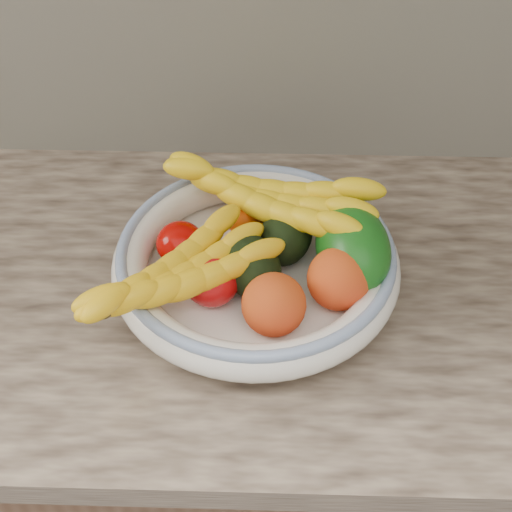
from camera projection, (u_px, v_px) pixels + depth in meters
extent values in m
cube|color=brown|center=(256.00, 451.00, 1.34)|extent=(2.40, 0.62, 0.86)
cube|color=tan|center=(256.00, 286.00, 1.03)|extent=(2.44, 0.66, 0.04)
cube|color=beige|center=(262.00, 12.00, 1.06)|extent=(2.40, 0.02, 0.50)
cylinder|color=white|center=(256.00, 283.00, 0.99)|extent=(0.13, 0.13, 0.02)
cylinder|color=white|center=(256.00, 276.00, 0.98)|extent=(0.32, 0.32, 0.01)
torus|color=white|center=(256.00, 262.00, 0.97)|extent=(0.39, 0.39, 0.05)
torus|color=#355896|center=(256.00, 251.00, 0.95)|extent=(0.37, 0.37, 0.02)
ellipsoid|color=#FF5605|center=(242.00, 219.00, 1.02)|extent=(0.05, 0.05, 0.05)
ellipsoid|color=#F56005|center=(275.00, 211.00, 1.03)|extent=(0.06, 0.06, 0.04)
ellipsoid|color=#EE5205|center=(245.00, 218.00, 1.02)|extent=(0.06, 0.06, 0.05)
ellipsoid|color=#A50300|center=(180.00, 243.00, 0.97)|extent=(0.08, 0.08, 0.06)
ellipsoid|color=#B60C0E|center=(212.00, 281.00, 0.92)|extent=(0.08, 0.08, 0.07)
ellipsoid|color=black|center=(250.00, 265.00, 0.94)|extent=(0.12, 0.13, 0.08)
ellipsoid|color=black|center=(286.00, 235.00, 0.98)|extent=(0.09, 0.12, 0.07)
ellipsoid|color=#0F510F|center=(353.00, 248.00, 0.95)|extent=(0.15, 0.17, 0.13)
ellipsoid|color=orange|center=(274.00, 305.00, 0.89)|extent=(0.10, 0.10, 0.08)
ellipsoid|color=orange|center=(339.00, 279.00, 0.92)|extent=(0.09, 0.09, 0.08)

